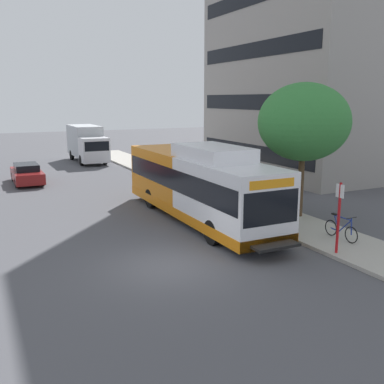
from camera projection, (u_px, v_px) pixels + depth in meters
ground_plane at (107, 213)px, 22.38m from camera, size 120.00×120.00×0.00m
sidewalk_curb at (246, 206)px, 23.63m from camera, size 3.00×56.00×0.14m
transit_bus at (198, 185)px, 20.75m from camera, size 2.58×12.25×3.65m
bus_stop_sign_pole at (339, 213)px, 15.87m from camera, size 0.10×0.36×2.60m
bicycle_parked at (341, 229)px, 17.65m from camera, size 0.52×1.76×1.02m
street_tree_near_stop at (304, 122)px, 20.40m from camera, size 4.22×4.22×6.25m
parked_car_far_lane at (27, 174)px, 30.17m from camera, size 1.80×4.50×1.33m
box_truck_background at (87, 143)px, 40.40m from camera, size 2.32×7.01×3.25m
apartment_tower_backdrop at (323, 4)px, 33.33m from camera, size 12.15×15.15×25.25m
lattice_comm_tower at (277, 50)px, 47.71m from camera, size 1.10×1.10×32.17m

